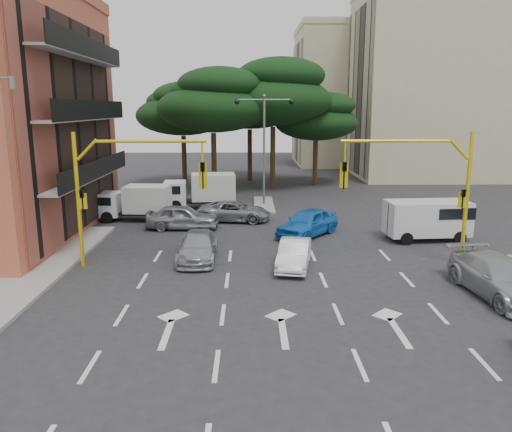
{
  "coord_description": "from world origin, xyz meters",
  "views": [
    {
      "loc": [
        -1.07,
        -19.66,
        7.03
      ],
      "look_at": [
        -0.73,
        5.19,
        1.6
      ],
      "focal_mm": 35.0,
      "sensor_mm": 36.0,
      "label": 1
    }
  ],
  "objects_px": {
    "car_silver_cross_a": "(234,211)",
    "car_silver_parked": "(499,278)",
    "signal_mast_left": "(118,181)",
    "car_silver_cross_b": "(182,217)",
    "signal_mast_right": "(428,180)",
    "van_white": "(427,220)",
    "car_blue_compact": "(308,223)",
    "street_lamp_center": "(264,130)",
    "box_truck_a": "(135,203)",
    "car_white_hatch": "(294,254)",
    "box_truck_b": "(201,191)",
    "car_silver_wagon": "(198,247)"
  },
  "relations": [
    {
      "from": "car_blue_compact",
      "to": "van_white",
      "type": "xyz_separation_m",
      "value": [
        6.32,
        -0.95,
        0.33
      ]
    },
    {
      "from": "car_silver_cross_a",
      "to": "car_silver_cross_b",
      "type": "relative_size",
      "value": 1.06
    },
    {
      "from": "signal_mast_right",
      "to": "street_lamp_center",
      "type": "relative_size",
      "value": 0.77
    },
    {
      "from": "van_white",
      "to": "car_blue_compact",
      "type": "bearing_deg",
      "value": -102.66
    },
    {
      "from": "street_lamp_center",
      "to": "car_white_hatch",
      "type": "bearing_deg",
      "value": -86.26
    },
    {
      "from": "car_silver_parked",
      "to": "box_truck_a",
      "type": "xyz_separation_m",
      "value": [
        -16.66,
        13.23,
        0.38
      ]
    },
    {
      "from": "signal_mast_left",
      "to": "street_lamp_center",
      "type": "height_order",
      "value": "street_lamp_center"
    },
    {
      "from": "car_silver_cross_b",
      "to": "box_truck_a",
      "type": "height_order",
      "value": "box_truck_a"
    },
    {
      "from": "car_blue_compact",
      "to": "car_silver_cross_a",
      "type": "xyz_separation_m",
      "value": [
        -4.18,
        3.74,
        -0.13
      ]
    },
    {
      "from": "car_silver_cross_a",
      "to": "box_truck_b",
      "type": "xyz_separation_m",
      "value": [
        -2.5,
        3.98,
        0.61
      ]
    },
    {
      "from": "signal_mast_right",
      "to": "van_white",
      "type": "height_order",
      "value": "signal_mast_right"
    },
    {
      "from": "car_white_hatch",
      "to": "box_truck_b",
      "type": "bearing_deg",
      "value": 122.59
    },
    {
      "from": "signal_mast_left",
      "to": "car_silver_cross_a",
      "type": "bearing_deg",
      "value": 62.09
    },
    {
      "from": "car_silver_parked",
      "to": "signal_mast_right",
      "type": "bearing_deg",
      "value": 105.66
    },
    {
      "from": "car_white_hatch",
      "to": "car_silver_cross_b",
      "type": "xyz_separation_m",
      "value": [
        -5.93,
        7.29,
        0.11
      ]
    },
    {
      "from": "street_lamp_center",
      "to": "car_blue_compact",
      "type": "bearing_deg",
      "value": -75.89
    },
    {
      "from": "street_lamp_center",
      "to": "van_white",
      "type": "xyz_separation_m",
      "value": [
        8.5,
        -9.63,
        -4.34
      ]
    },
    {
      "from": "signal_mast_left",
      "to": "car_silver_wagon",
      "type": "height_order",
      "value": "signal_mast_left"
    },
    {
      "from": "car_silver_cross_a",
      "to": "box_truck_b",
      "type": "distance_m",
      "value": 4.74
    },
    {
      "from": "car_blue_compact",
      "to": "van_white",
      "type": "bearing_deg",
      "value": 29.9
    },
    {
      "from": "car_silver_parked",
      "to": "box_truck_b",
      "type": "height_order",
      "value": "box_truck_b"
    },
    {
      "from": "signal_mast_left",
      "to": "box_truck_a",
      "type": "height_order",
      "value": "signal_mast_left"
    },
    {
      "from": "car_white_hatch",
      "to": "signal_mast_left",
      "type": "bearing_deg",
      "value": -171.69
    },
    {
      "from": "box_truck_a",
      "to": "car_silver_wagon",
      "type": "bearing_deg",
      "value": -147.03
    },
    {
      "from": "car_silver_parked",
      "to": "signal_mast_left",
      "type": "bearing_deg",
      "value": 159.38
    },
    {
      "from": "street_lamp_center",
      "to": "box_truck_a",
      "type": "distance_m",
      "value": 10.45
    },
    {
      "from": "car_silver_parked",
      "to": "box_truck_a",
      "type": "distance_m",
      "value": 21.28
    },
    {
      "from": "signal_mast_right",
      "to": "van_white",
      "type": "xyz_separation_m",
      "value": [
        1.7,
        4.38,
        -2.8
      ]
    },
    {
      "from": "van_white",
      "to": "box_truck_b",
      "type": "distance_m",
      "value": 15.63
    },
    {
      "from": "car_white_hatch",
      "to": "car_silver_parked",
      "type": "distance_m",
      "value": 8.27
    },
    {
      "from": "signal_mast_left",
      "to": "car_silver_cross_b",
      "type": "bearing_deg",
      "value": 75.56
    },
    {
      "from": "signal_mast_left",
      "to": "street_lamp_center",
      "type": "relative_size",
      "value": 0.77
    },
    {
      "from": "box_truck_a",
      "to": "street_lamp_center",
      "type": "bearing_deg",
      "value": -57.38
    },
    {
      "from": "car_blue_compact",
      "to": "box_truck_a",
      "type": "distance_m",
      "value": 11.22
    },
    {
      "from": "street_lamp_center",
      "to": "box_truck_a",
      "type": "bearing_deg",
      "value": -150.53
    },
    {
      "from": "signal_mast_right",
      "to": "car_blue_compact",
      "type": "xyz_separation_m",
      "value": [
        -4.62,
        5.33,
        -3.13
      ]
    },
    {
      "from": "car_white_hatch",
      "to": "car_silver_wagon",
      "type": "height_order",
      "value": "car_silver_wagon"
    },
    {
      "from": "street_lamp_center",
      "to": "car_silver_parked",
      "type": "relative_size",
      "value": 1.52
    },
    {
      "from": "car_blue_compact",
      "to": "car_silver_parked",
      "type": "distance_m",
      "value": 11.11
    },
    {
      "from": "car_silver_cross_a",
      "to": "car_silver_parked",
      "type": "relative_size",
      "value": 0.89
    },
    {
      "from": "car_white_hatch",
      "to": "car_silver_wagon",
      "type": "bearing_deg",
      "value": 174.69
    },
    {
      "from": "signal_mast_right",
      "to": "car_silver_cross_b",
      "type": "relative_size",
      "value": 1.41
    },
    {
      "from": "street_lamp_center",
      "to": "signal_mast_right",
      "type": "bearing_deg",
      "value": -64.09
    },
    {
      "from": "car_white_hatch",
      "to": "car_silver_cross_a",
      "type": "xyz_separation_m",
      "value": [
        -2.93,
        9.35,
        0.02
      ]
    },
    {
      "from": "car_white_hatch",
      "to": "car_blue_compact",
      "type": "xyz_separation_m",
      "value": [
        1.25,
        5.61,
        0.14
      ]
    },
    {
      "from": "car_blue_compact",
      "to": "box_truck_b",
      "type": "distance_m",
      "value": 10.22
    },
    {
      "from": "signal_mast_left",
      "to": "car_silver_parked",
      "type": "distance_m",
      "value": 15.98
    },
    {
      "from": "car_blue_compact",
      "to": "car_silver_parked",
      "type": "relative_size",
      "value": 0.87
    },
    {
      "from": "signal_mast_right",
      "to": "car_blue_compact",
      "type": "height_order",
      "value": "signal_mast_right"
    },
    {
      "from": "signal_mast_left",
      "to": "box_truck_b",
      "type": "relative_size",
      "value": 1.19
    }
  ]
}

